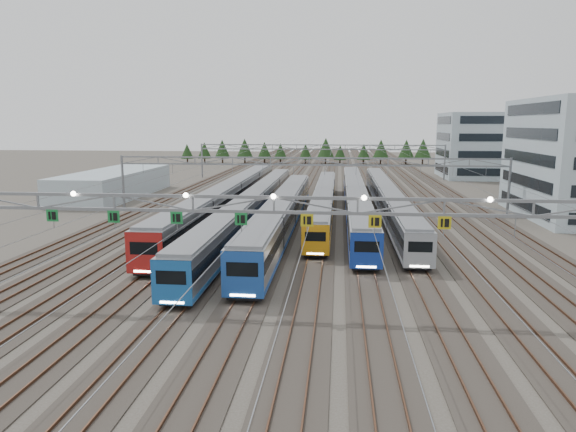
# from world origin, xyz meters

# --- Properties ---
(ground) EXTENTS (400.00, 400.00, 0.00)m
(ground) POSITION_xyz_m (0.00, 0.00, 0.00)
(ground) COLOR #47423A
(ground) RESTS_ON ground
(track_bed) EXTENTS (54.00, 260.00, 5.42)m
(track_bed) POSITION_xyz_m (0.00, 100.00, 1.49)
(track_bed) COLOR #2D2823
(track_bed) RESTS_ON ground
(train_a) EXTENTS (3.14, 67.89, 4.09)m
(train_a) POSITION_xyz_m (-11.25, 38.86, 2.30)
(train_a) COLOR black
(train_a) RESTS_ON ground
(train_b) EXTENTS (2.84, 67.56, 3.70)m
(train_b) POSITION_xyz_m (-6.75, 31.95, 2.10)
(train_b) COLOR black
(train_b) RESTS_ON ground
(train_c) EXTENTS (3.06, 51.60, 3.99)m
(train_c) POSITION_xyz_m (-2.25, 25.76, 2.25)
(train_c) COLOR black
(train_c) RESTS_ON ground
(train_d) EXTENTS (2.66, 51.11, 3.45)m
(train_d) POSITION_xyz_m (2.25, 37.99, 1.98)
(train_d) COLOR black
(train_d) RESTS_ON ground
(train_e) EXTENTS (2.83, 64.30, 3.69)m
(train_e) POSITION_xyz_m (6.75, 40.45, 2.09)
(train_e) COLOR black
(train_e) RESTS_ON ground
(train_f) EXTENTS (2.76, 62.31, 3.59)m
(train_f) POSITION_xyz_m (11.25, 40.11, 2.05)
(train_f) COLOR black
(train_f) RESTS_ON ground
(gantry_near) EXTENTS (56.36, 0.61, 8.08)m
(gantry_near) POSITION_xyz_m (-0.05, -0.12, 7.09)
(gantry_near) COLOR gray
(gantry_near) RESTS_ON ground
(gantry_mid) EXTENTS (56.36, 0.36, 8.00)m
(gantry_mid) POSITION_xyz_m (0.00, 40.00, 6.39)
(gantry_mid) COLOR gray
(gantry_mid) RESTS_ON ground
(gantry_far) EXTENTS (56.36, 0.36, 8.00)m
(gantry_far) POSITION_xyz_m (0.00, 85.00, 6.39)
(gantry_far) COLOR gray
(gantry_far) RESTS_ON ground
(depot_bldg_mid) EXTENTS (14.00, 16.00, 11.73)m
(depot_bldg_mid) POSITION_xyz_m (44.10, 61.88, 5.87)
(depot_bldg_mid) COLOR #ABC5CC
(depot_bldg_mid) RESTS_ON ground
(depot_bldg_north) EXTENTS (22.00, 18.00, 15.14)m
(depot_bldg_north) POSITION_xyz_m (39.71, 91.85, 7.57)
(depot_bldg_north) COLOR #ABC5CC
(depot_bldg_north) RESTS_ON ground
(west_shed) EXTENTS (10.00, 30.00, 4.47)m
(west_shed) POSITION_xyz_m (-35.01, 52.35, 2.23)
(west_shed) COLOR #ABC5CC
(west_shed) RESTS_ON ground
(treeline) EXTENTS (106.40, 5.60, 7.02)m
(treeline) POSITION_xyz_m (5.40, 129.25, 4.23)
(treeline) COLOR #332114
(treeline) RESTS_ON ground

